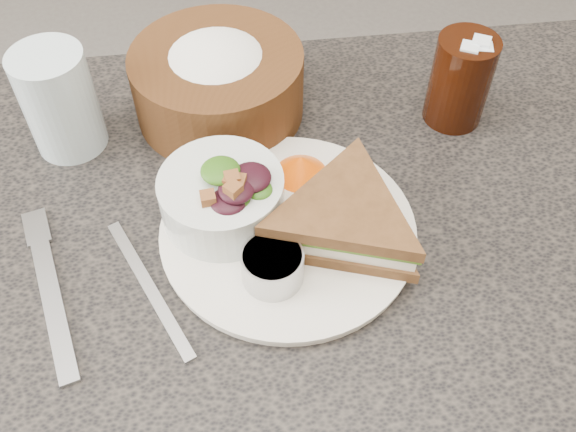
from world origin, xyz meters
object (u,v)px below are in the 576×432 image
at_px(salad_bowl, 221,191).
at_px(dinner_plate, 288,231).
at_px(bread_basket, 217,74).
at_px(cola_glass, 461,76).
at_px(sandwich, 344,219).
at_px(dressing_ramekin, 273,266).
at_px(dining_table, 274,402).
at_px(water_glass, 59,101).

bearing_deg(salad_bowl, dinner_plate, -22.02).
distance_m(bread_basket, cola_glass, 0.28).
distance_m(sandwich, cola_glass, 0.24).
relative_size(salad_bowl, dressing_ramekin, 2.10).
bearing_deg(cola_glass, salad_bowl, -155.52).
bearing_deg(cola_glass, dinner_plate, -144.78).
bearing_deg(dining_table, dinner_plate, 42.82).
xyz_separation_m(dressing_ramekin, bread_basket, (-0.04, 0.26, 0.03)).
bearing_deg(bread_basket, cola_glass, -9.13).
xyz_separation_m(salad_bowl, bread_basket, (0.01, 0.17, 0.01)).
height_order(dining_table, dinner_plate, dinner_plate).
xyz_separation_m(dining_table, cola_glass, (0.24, 0.18, 0.44)).
relative_size(dinner_plate, sandwich, 1.42).
distance_m(dinner_plate, sandwich, 0.06).
relative_size(dinner_plate, bread_basket, 1.30).
xyz_separation_m(dining_table, bread_basket, (-0.03, 0.22, 0.43)).
distance_m(dining_table, cola_glass, 0.53).
xyz_separation_m(dinner_plate, dressing_ramekin, (-0.02, -0.06, 0.02)).
xyz_separation_m(dining_table, sandwich, (0.08, 0.01, 0.41)).
xyz_separation_m(dining_table, dressing_ramekin, (0.00, -0.04, 0.40)).
height_order(dinner_plate, bread_basket, bread_basket).
height_order(dressing_ramekin, bread_basket, bread_basket).
bearing_deg(dining_table, sandwich, 5.16).
relative_size(dining_table, sandwich, 5.45).
relative_size(sandwich, water_glass, 1.50).
distance_m(salad_bowl, cola_glass, 0.31).
xyz_separation_m(salad_bowl, cola_glass, (0.28, 0.13, 0.01)).
bearing_deg(dressing_ramekin, salad_bowl, 116.56).
bearing_deg(sandwich, dining_table, -156.28).
relative_size(sandwich, bread_basket, 0.92).
distance_m(dinner_plate, dressing_ramekin, 0.07).
xyz_separation_m(dinner_plate, bread_basket, (-0.06, 0.20, 0.05)).
bearing_deg(dressing_ramekin, dinner_plate, 69.16).
relative_size(dinner_plate, water_glass, 2.12).
bearing_deg(sandwich, dinner_plate, -177.23).
bearing_deg(bread_basket, sandwich, -62.49).
bearing_deg(bread_basket, dining_table, -81.45).
relative_size(dressing_ramekin, water_glass, 0.49).
relative_size(sandwich, dressing_ramekin, 3.06).
relative_size(dining_table, bread_basket, 4.99).
bearing_deg(dressing_ramekin, cola_glass, 41.40).
height_order(cola_glass, water_glass, water_glass).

